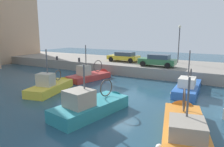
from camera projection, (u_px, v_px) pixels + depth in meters
name	position (u px, v px, depth m)	size (l,w,h in m)	color
water_surface	(121.00, 95.00, 17.32)	(80.00, 80.00, 0.00)	navy
quay_wall	(160.00, 68.00, 27.06)	(9.00, 56.00, 1.20)	gray
fishing_boat_yellow	(53.00, 89.00, 18.58)	(5.90, 2.89, 4.59)	gold
fishing_boat_blue	(188.00, 90.00, 18.48)	(6.53, 2.06, 4.45)	#2D60B7
fishing_boat_teal	(94.00, 110.00, 13.52)	(6.37, 3.13, 4.18)	teal
fishing_boat_orange	(184.00, 130.00, 10.86)	(7.12, 3.45, 4.11)	orange
fishing_boat_red	(92.00, 78.00, 23.32)	(6.04, 3.11, 4.69)	#BC3833
parked_car_yellow	(124.00, 57.00, 28.37)	(2.05, 4.29, 1.31)	gold
parked_car_green	(158.00, 60.00, 24.26)	(1.88, 4.24, 1.41)	#387547
mooring_bollard_south	(79.00, 60.00, 28.10)	(0.28, 0.28, 0.55)	#2D2D33
mooring_bollard_mid	(57.00, 58.00, 30.01)	(0.28, 0.28, 0.55)	#2D2D33
quay_streetlamp	(179.00, 38.00, 26.72)	(0.36, 0.36, 4.83)	#38383D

